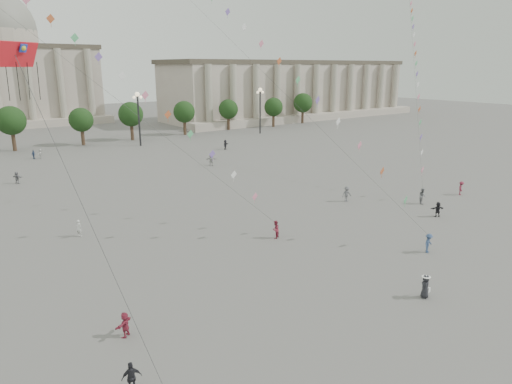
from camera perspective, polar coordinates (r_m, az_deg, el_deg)
ground at (r=30.52m, az=11.57°, el=-15.42°), size 360.00×360.00×0.00m
hall_east at (r=146.27m, az=4.47°, el=12.65°), size 84.00×26.22×17.20m
hall_central at (r=147.78m, az=-29.23°, el=13.08°), size 48.30×34.30×35.50m
tree_row at (r=97.78m, az=-24.47°, el=8.16°), size 137.12×5.12×8.00m
lamp_post_mid_east at (r=94.27m, az=-14.51°, el=10.02°), size 2.00×0.90×10.65m
lamp_post_far_east at (r=108.99m, az=0.52°, el=11.18°), size 2.00×0.90×10.65m
person_crowd_0 at (r=87.70m, az=-26.05°, el=4.22°), size 0.93×0.85×1.53m
person_crowd_3 at (r=52.16m, az=21.77°, el=-2.02°), size 1.57×1.11×1.64m
person_crowd_4 at (r=87.88m, az=-25.38°, el=4.35°), size 1.00×1.59×1.64m
person_crowd_6 at (r=54.90m, az=11.26°, el=-0.24°), size 1.32×0.93×1.85m
person_crowd_7 at (r=73.88m, az=-5.63°, el=4.03°), size 1.83×1.34×1.91m
person_crowd_8 at (r=62.17m, az=24.25°, el=0.44°), size 1.27×1.16×1.71m
person_crowd_9 at (r=88.30m, az=-3.84°, el=5.92°), size 1.73×1.35×1.84m
person_crowd_12 at (r=70.18m, az=-27.71°, el=1.60°), size 1.36×1.52×1.67m
person_crowd_13 at (r=46.11m, az=-21.25°, el=-4.22°), size 0.62×0.70×1.62m
tourist_1 at (r=24.79m, az=-15.28°, el=-21.45°), size 1.04×0.61×1.66m
tourist_2 at (r=29.08m, az=-16.05°, el=-15.63°), size 1.45×1.21×1.56m
kite_flyer_0 at (r=42.54m, az=2.45°, el=-4.70°), size 1.04×0.99×1.70m
kite_flyer_1 at (r=42.01m, az=20.77°, el=-6.00°), size 1.21×0.86×1.70m
kite_flyer_2 at (r=56.42m, az=20.08°, el=-0.46°), size 1.12×1.15×1.87m
hat_person at (r=34.15m, az=20.42°, el=-10.93°), size 0.97×0.94×1.69m
dragon_kite at (r=22.09m, az=-27.55°, el=12.89°), size 2.29×6.22×18.12m
kite_train_east at (r=74.49m, az=19.07°, el=18.10°), size 27.80×25.53×50.89m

